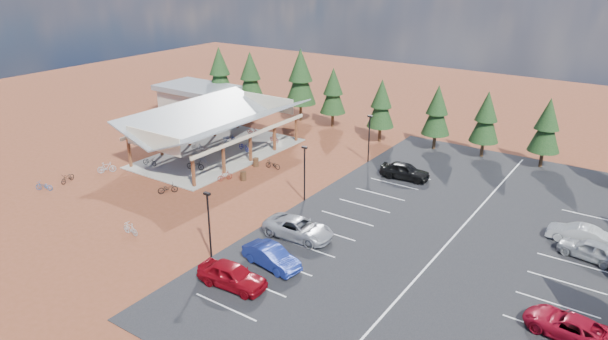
# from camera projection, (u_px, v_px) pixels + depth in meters

# --- Properties ---
(ground) EXTENTS (140.00, 140.00, 0.00)m
(ground) POSITION_uv_depth(u_px,v_px,m) (247.00, 195.00, 49.79)
(ground) COLOR brown
(ground) RESTS_ON ground
(asphalt_lot) EXTENTS (27.00, 44.00, 0.04)m
(asphalt_lot) POSITION_uv_depth(u_px,v_px,m) (454.00, 237.00, 42.33)
(asphalt_lot) COLOR black
(asphalt_lot) RESTS_ON ground
(concrete_pad) EXTENTS (10.60, 18.60, 0.10)m
(concrete_pad) POSITION_uv_depth(u_px,v_px,m) (219.00, 153.00, 60.42)
(concrete_pad) COLOR gray
(concrete_pad) RESTS_ON ground
(bike_pavilion) EXTENTS (11.65, 19.40, 4.97)m
(bike_pavilion) POSITION_uv_depth(u_px,v_px,m) (217.00, 120.00, 59.04)
(bike_pavilion) COLOR #5D291A
(bike_pavilion) RESTS_ON concrete_pad
(outbuilding) EXTENTS (11.00, 7.00, 3.90)m
(outbuilding) POSITION_uv_depth(u_px,v_px,m) (198.00, 99.00, 75.52)
(outbuilding) COLOR #ADA593
(outbuilding) RESTS_ON ground
(lamp_post_0) EXTENTS (0.50, 0.25, 5.14)m
(lamp_post_0) POSITION_uv_depth(u_px,v_px,m) (209.00, 220.00, 38.40)
(lamp_post_0) COLOR black
(lamp_post_0) RESTS_ON ground
(lamp_post_1) EXTENTS (0.50, 0.25, 5.14)m
(lamp_post_1) POSITION_uv_depth(u_px,v_px,m) (304.00, 170.00, 47.60)
(lamp_post_1) COLOR black
(lamp_post_1) RESTS_ON ground
(lamp_post_2) EXTENTS (0.50, 0.25, 5.14)m
(lamp_post_2) POSITION_uv_depth(u_px,v_px,m) (369.00, 135.00, 56.81)
(lamp_post_2) COLOR black
(lamp_post_2) RESTS_ON ground
(trash_bin_0) EXTENTS (0.60, 0.60, 0.90)m
(trash_bin_0) POSITION_uv_depth(u_px,v_px,m) (243.00, 176.00, 52.97)
(trash_bin_0) COLOR #432A18
(trash_bin_0) RESTS_ON ground
(trash_bin_1) EXTENTS (0.60, 0.60, 0.90)m
(trash_bin_1) POSITION_uv_depth(u_px,v_px,m) (256.00, 162.00, 56.51)
(trash_bin_1) COLOR #432A18
(trash_bin_1) RESTS_ON ground
(pine_0) EXTENTS (3.79, 3.79, 8.84)m
(pine_0) POSITION_uv_depth(u_px,v_px,m) (220.00, 71.00, 76.56)
(pine_0) COLOR #382314
(pine_0) RESTS_ON ground
(pine_1) EXTENTS (3.68, 3.68, 8.57)m
(pine_1) POSITION_uv_depth(u_px,v_px,m) (250.00, 76.00, 74.30)
(pine_1) COLOR #382314
(pine_1) RESTS_ON ground
(pine_2) EXTENTS (4.11, 4.11, 9.58)m
(pine_2) POSITION_uv_depth(u_px,v_px,m) (301.00, 77.00, 70.58)
(pine_2) COLOR #382314
(pine_2) RESTS_ON ground
(pine_3) EXTENTS (3.28, 3.28, 7.64)m
(pine_3) POSITION_uv_depth(u_px,v_px,m) (333.00, 91.00, 68.38)
(pine_3) COLOR #382314
(pine_3) RESTS_ON ground
(pine_4) EXTENTS (3.20, 3.20, 7.44)m
(pine_4) POSITION_uv_depth(u_px,v_px,m) (381.00, 104.00, 62.86)
(pine_4) COLOR #382314
(pine_4) RESTS_ON ground
(pine_5) EXTENTS (3.18, 3.18, 7.41)m
(pine_5) POSITION_uv_depth(u_px,v_px,m) (437.00, 110.00, 60.22)
(pine_5) COLOR #382314
(pine_5) RESTS_ON ground
(pine_6) EXTENTS (3.14, 3.14, 7.33)m
(pine_6) POSITION_uv_depth(u_px,v_px,m) (486.00, 117.00, 57.83)
(pine_6) COLOR #382314
(pine_6) RESTS_ON ground
(pine_7) EXTENTS (3.17, 3.17, 7.39)m
(pine_7) POSITION_uv_depth(u_px,v_px,m) (547.00, 126.00, 54.85)
(pine_7) COLOR #382314
(pine_7) RESTS_ON ground
(bike_0) EXTENTS (1.77, 0.89, 0.89)m
(bike_0) POSITION_uv_depth(u_px,v_px,m) (150.00, 162.00, 56.45)
(bike_0) COLOR black
(bike_0) RESTS_ON concrete_pad
(bike_1) EXTENTS (1.62, 0.87, 0.94)m
(bike_1) POSITION_uv_depth(u_px,v_px,m) (198.00, 146.00, 60.94)
(bike_1) COLOR gray
(bike_1) RESTS_ON concrete_pad
(bike_2) EXTENTS (1.66, 1.04, 0.82)m
(bike_2) POSITION_uv_depth(u_px,v_px,m) (229.00, 138.00, 63.92)
(bike_2) COLOR #263FA1
(bike_2) RESTS_ON concrete_pad
(bike_3) EXTENTS (1.67, 0.63, 0.98)m
(bike_3) POSITION_uv_depth(u_px,v_px,m) (253.00, 131.00, 66.33)
(bike_3) COLOR #A02D21
(bike_3) RESTS_ON concrete_pad
(bike_4) EXTENTS (2.03, 1.25, 1.01)m
(bike_4) POSITION_uv_depth(u_px,v_px,m) (195.00, 165.00, 55.36)
(bike_4) COLOR black
(bike_4) RESTS_ON concrete_pad
(bike_5) EXTENTS (1.76, 0.85, 1.02)m
(bike_5) POSITION_uv_depth(u_px,v_px,m) (203.00, 159.00, 56.83)
(bike_5) COLOR gray
(bike_5) RESTS_ON concrete_pad
(bike_6) EXTENTS (1.95, 1.13, 0.97)m
(bike_6) POSITION_uv_depth(u_px,v_px,m) (244.00, 146.00, 60.85)
(bike_6) COLOR navy
(bike_6) RESTS_ON concrete_pad
(bike_7) EXTENTS (1.52, 0.65, 0.89)m
(bike_7) POSITION_uv_depth(u_px,v_px,m) (274.00, 138.00, 63.68)
(bike_7) COLOR maroon
(bike_7) RESTS_ON concrete_pad
(bike_8) EXTENTS (1.15, 1.89, 0.94)m
(bike_8) POSITION_uv_depth(u_px,v_px,m) (68.00, 178.00, 52.49)
(bike_8) COLOR black
(bike_8) RESTS_ON ground
(bike_9) EXTENTS (1.49, 1.80, 1.10)m
(bike_9) POSITION_uv_depth(u_px,v_px,m) (107.00, 168.00, 54.80)
(bike_9) COLOR #9D9FA7
(bike_9) RESTS_ON ground
(bike_10) EXTENTS (1.80, 1.28, 0.90)m
(bike_10) POSITION_uv_depth(u_px,v_px,m) (44.00, 186.00, 50.64)
(bike_10) COLOR #24589C
(bike_10) RESTS_ON ground
(bike_12) EXTENTS (1.59, 1.86, 0.96)m
(bike_12) POSITION_uv_depth(u_px,v_px,m) (168.00, 188.00, 50.05)
(bike_12) COLOR black
(bike_12) RESTS_ON ground
(bike_13) EXTENTS (1.69, 0.49, 1.01)m
(bike_13) POSITION_uv_depth(u_px,v_px,m) (130.00, 229.00, 42.53)
(bike_13) COLOR #9CA0A6
(bike_13) RESTS_ON ground
(bike_15) EXTENTS (0.99, 1.67, 0.97)m
(bike_15) POSITION_uv_depth(u_px,v_px,m) (225.00, 176.00, 52.90)
(bike_15) COLOR maroon
(bike_15) RESTS_ON ground
(bike_16) EXTENTS (1.79, 0.75, 0.92)m
(bike_16) POSITION_uv_depth(u_px,v_px,m) (273.00, 165.00, 55.88)
(bike_16) COLOR black
(bike_16) RESTS_ON ground
(car_0) EXTENTS (5.01, 2.33, 1.66)m
(car_0) POSITION_uv_depth(u_px,v_px,m) (232.00, 275.00, 35.64)
(car_0) COLOR maroon
(car_0) RESTS_ON asphalt_lot
(car_1) EXTENTS (4.81, 2.30, 1.52)m
(car_1) POSITION_uv_depth(u_px,v_px,m) (271.00, 257.00, 37.99)
(car_1) COLOR navy
(car_1) RESTS_ON asphalt_lot
(car_2) EXTENTS (5.75, 2.91, 1.56)m
(car_2) POSITION_uv_depth(u_px,v_px,m) (299.00, 228.00, 41.94)
(car_2) COLOR #95969D
(car_2) RESTS_ON asphalt_lot
(car_4) EXTENTS (5.00, 2.44, 1.64)m
(car_4) POSITION_uv_depth(u_px,v_px,m) (405.00, 171.00, 53.12)
(car_4) COLOR black
(car_4) RESTS_ON asphalt_lot
(car_6) EXTENTS (5.28, 3.01, 1.39)m
(car_6) POSITION_uv_depth(u_px,v_px,m) (569.00, 326.00, 30.91)
(car_6) COLOR maroon
(car_6) RESTS_ON asphalt_lot
(car_8) EXTENTS (4.62, 2.45, 1.50)m
(car_8) POSITION_uv_depth(u_px,v_px,m) (590.00, 249.00, 38.95)
(car_8) COLOR #999DA1
(car_8) RESTS_ON asphalt_lot
(car_9) EXTENTS (4.40, 1.68, 1.43)m
(car_9) POSITION_uv_depth(u_px,v_px,m) (578.00, 234.00, 41.24)
(car_9) COLOR #B6B6B6
(car_9) RESTS_ON asphalt_lot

